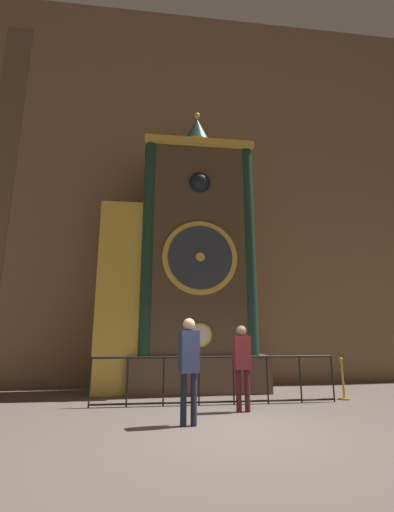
{
  "coord_description": "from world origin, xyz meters",
  "views": [
    {
      "loc": [
        -1.29,
        -5.97,
        1.52
      ],
      "look_at": [
        -0.09,
        4.09,
        3.87
      ],
      "focal_mm": 24.0,
      "sensor_mm": 36.0,
      "label": 1
    }
  ],
  "objects": [
    {
      "name": "stanchion_post",
      "position": [
        3.32,
        2.4,
        0.31
      ],
      "size": [
        0.28,
        0.28,
        0.98
      ],
      "color": "#B28E33",
      "rests_on": "ground_plane"
    },
    {
      "name": "railing_fence",
      "position": [
        0.12,
        2.13,
        0.59
      ],
      "size": [
        5.62,
        0.05,
        1.05
      ],
      "color": "black",
      "rests_on": "ground_plane"
    },
    {
      "name": "cathedral_back_wall",
      "position": [
        -0.09,
        5.46,
        7.08
      ],
      "size": [
        24.0,
        0.32,
        14.17
      ],
      "color": "#846047",
      "rests_on": "ground_plane"
    },
    {
      "name": "clock_tower",
      "position": [
        -0.47,
        4.06,
        3.59
      ],
      "size": [
        4.76,
        1.78,
        8.82
      ],
      "color": "brown",
      "rests_on": "ground_plane"
    },
    {
      "name": "visitor_far",
      "position": [
        0.53,
        1.33,
        1.04
      ],
      "size": [
        0.35,
        0.24,
        1.72
      ],
      "rotation": [
        0.0,
        0.0,
        0.05
      ],
      "color": "#461518",
      "rests_on": "ground_plane"
    },
    {
      "name": "ground_plane",
      "position": [
        0.0,
        0.0,
        0.0
      ],
      "size": [
        28.0,
        28.0,
        0.0
      ],
      "primitive_type": "plane",
      "color": "brown"
    },
    {
      "name": "visitor_near",
      "position": [
        -0.68,
        0.36,
        1.11
      ],
      "size": [
        0.38,
        0.3,
        1.82
      ],
      "rotation": [
        0.0,
        0.0,
        0.26
      ],
      "color": "#1B213A",
      "rests_on": "ground_plane"
    }
  ]
}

